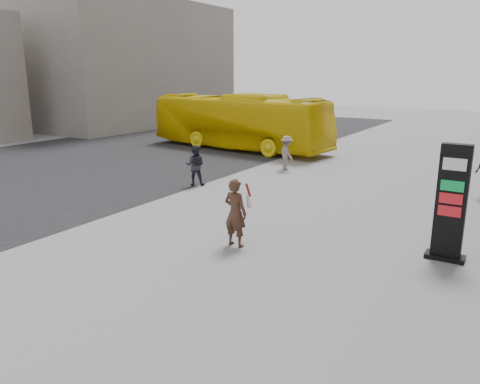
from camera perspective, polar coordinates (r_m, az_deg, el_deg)
The scene contains 8 objects.
ground at distance 12.39m, azimuth 1.42°, elevation -6.22°, with size 100.00×100.00×0.00m, color #9E9EA3.
road at distance 24.48m, azimuth -19.41°, elevation 3.34°, with size 16.00×60.00×0.01m, color black.
bg_building_far at distance 42.33m, azimuth -13.56°, elevation 14.91°, with size 10.00×18.00×10.00m, color gray.
info_pylon at distance 11.98m, azimuth 24.33°, elevation -1.26°, with size 0.90×0.45×2.79m.
woman at distance 11.90m, azimuth -0.54°, elevation -2.44°, with size 0.69×0.64×1.78m.
bus at distance 27.31m, azimuth -0.17°, elevation 8.58°, with size 2.65×11.33×3.16m, color yellow.
pedestrian_a at distance 18.52m, azimuth -5.47°, elevation 3.26°, with size 0.78×0.60×1.60m, color #25242D.
pedestrian_b at distance 21.49m, azimuth 5.72°, elevation 4.76°, with size 1.01×0.58×1.57m, color gray.
Camera 1 is at (5.84, -10.01, 4.37)m, focal length 35.00 mm.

